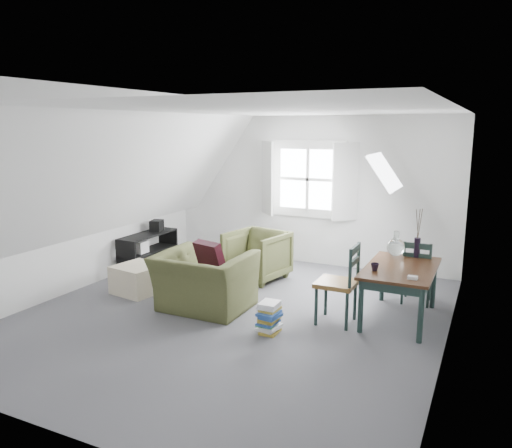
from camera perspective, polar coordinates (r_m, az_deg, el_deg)
The scene contains 24 objects.
floor at distance 6.37m, azimuth -2.73°, elevation -10.31°, with size 5.50×5.50×0.00m, color #525258.
ceiling at distance 5.93m, azimuth -2.96°, elevation 12.79°, with size 5.50×5.50×0.00m, color white.
wall_back at distance 8.52m, azimuth 6.02°, elevation 3.80°, with size 5.00×5.00×0.00m, color silver.
wall_front at distance 3.90m, azimuth -22.55°, elevation -5.74°, with size 5.00×5.00×0.00m, color silver.
wall_left at distance 7.53m, azimuth -19.83°, elevation 2.25°, with size 5.50×5.50×0.00m, color silver.
wall_right at distance 5.33m, azimuth 21.53°, elevation -1.30°, with size 5.50×5.50×0.00m, color silver.
slope_left at distance 6.83m, azimuth -14.47°, elevation 6.15°, with size 5.50×5.50×0.00m, color white.
slope_right at distance 5.39m, azimuth 11.80°, elevation 5.03°, with size 5.50×5.50×0.00m, color white.
dormer_window at distance 8.42m, azimuth 5.87°, elevation 5.09°, with size 1.71×0.35×1.30m.
skylight at distance 6.66m, azimuth 14.52°, elevation 5.77°, with size 0.55×0.75×0.04m, color white.
armchair_near at distance 6.59m, azimuth -5.86°, elevation -9.61°, with size 1.14×1.00×0.74m, color #434725.
armchair_far at distance 7.77m, azimuth 0.09°, elevation -6.30°, with size 0.81×0.83×0.76m, color #434725.
throw_pillow at distance 6.51m, azimuth -5.29°, elevation -3.74°, with size 0.41×0.12×0.41m, color #320D18.
ottoman at distance 7.31m, azimuth -13.29°, elevation -6.11°, with size 0.59×0.59×0.40m, color beige.
dining_table at distance 6.28m, azimuth 16.20°, elevation -5.49°, with size 0.80×1.33×0.66m.
demijohn at distance 6.68m, azimuth 15.69°, elevation -2.51°, with size 0.23×0.23×0.33m.
vase_twigs at distance 6.74m, azimuth 17.93°, elevation -2.46°, with size 0.08×0.09×0.63m.
cup at distance 6.02m, azimuth 13.41°, elevation -5.21°, with size 0.10×0.10×0.09m, color black.
paper_box at distance 5.80m, azimuth 17.46°, elevation -5.86°, with size 0.11×0.07×0.04m, color white.
dining_chair_far at distance 6.96m, azimuth 17.99°, elevation -5.10°, with size 0.40×0.40×0.86m.
dining_chair_near at distance 6.03m, azimuth 9.54°, elevation -6.59°, with size 0.46×0.46×0.97m.
media_shelf at distance 8.45m, azimuth -12.35°, elevation -3.26°, with size 0.38×1.15×0.59m.
electronics_box at distance 8.58m, azimuth -11.28°, elevation -0.22°, with size 0.18×0.24×0.20m, color black.
magazine_stack at distance 5.79m, azimuth 1.54°, elevation -10.64°, with size 0.27×0.32×0.36m.
Camera 1 is at (2.83, -5.21, 2.32)m, focal length 35.00 mm.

